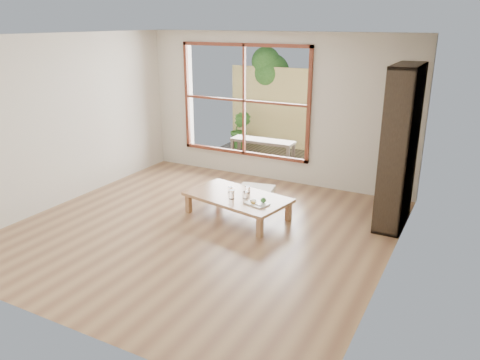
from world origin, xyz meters
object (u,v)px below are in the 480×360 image
object	(u,v)px
bookshelf	(400,148)
food_tray	(258,203)
garden_bench	(263,143)
low_table	(237,198)

from	to	relation	value
bookshelf	food_tray	world-z (taller)	bookshelf
food_tray	garden_bench	world-z (taller)	garden_bench
food_tray	garden_bench	bearing A→B (deg)	130.65
low_table	food_tray	size ratio (longest dim) A/B	4.53
low_table	garden_bench	xyz separation A→B (m)	(-0.92, 2.83, 0.10)
low_table	food_tray	distance (m)	0.45
food_tray	garden_bench	size ratio (longest dim) A/B	0.27
low_table	bookshelf	bearing A→B (deg)	33.35
garden_bench	bookshelf	bearing A→B (deg)	-34.71
bookshelf	food_tray	distance (m)	2.09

